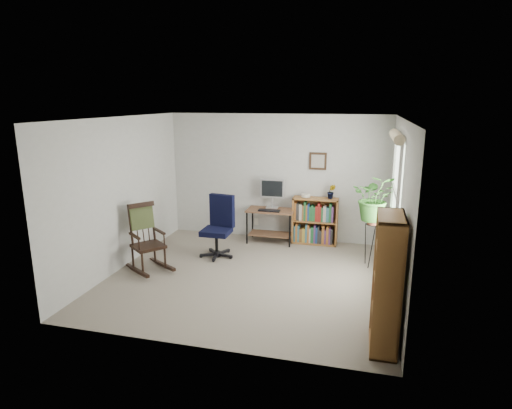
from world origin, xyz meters
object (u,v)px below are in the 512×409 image
(rocking_chair, at_px, (148,237))
(low_bookshelf, at_px, (315,221))
(office_chair, at_px, (216,227))
(desk, at_px, (270,226))
(tall_bookshelf, at_px, (387,283))

(rocking_chair, distance_m, low_bookshelf, 3.09)
(office_chair, distance_m, rocking_chair, 1.18)
(desk, bearing_deg, rocking_chair, -130.99)
(low_bookshelf, relative_size, tall_bookshelf, 0.59)
(rocking_chair, height_order, low_bookshelf, rocking_chair)
(low_bookshelf, xyz_separation_m, tall_bookshelf, (1.14, -3.29, 0.31))
(desk, relative_size, low_bookshelf, 1.00)
(tall_bookshelf, bearing_deg, low_bookshelf, 109.15)
(desk, distance_m, rocking_chair, 2.42)
(rocking_chair, bearing_deg, office_chair, -7.41)
(desk, relative_size, tall_bookshelf, 0.59)
(office_chair, distance_m, low_bookshelf, 1.92)
(tall_bookshelf, bearing_deg, rocking_chair, 159.19)
(desk, bearing_deg, office_chair, -126.11)
(rocking_chair, relative_size, tall_bookshelf, 0.72)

